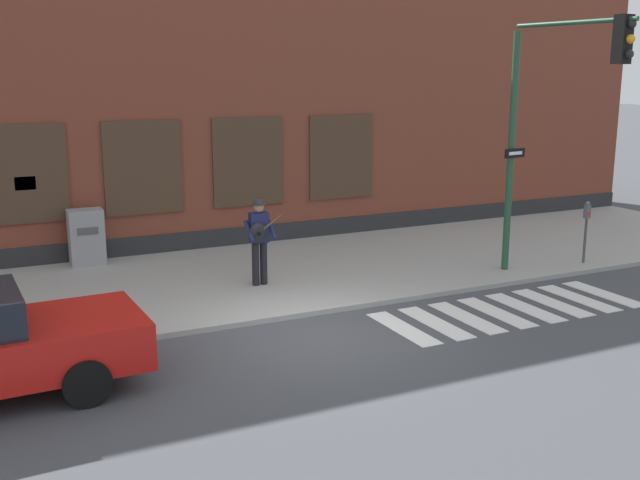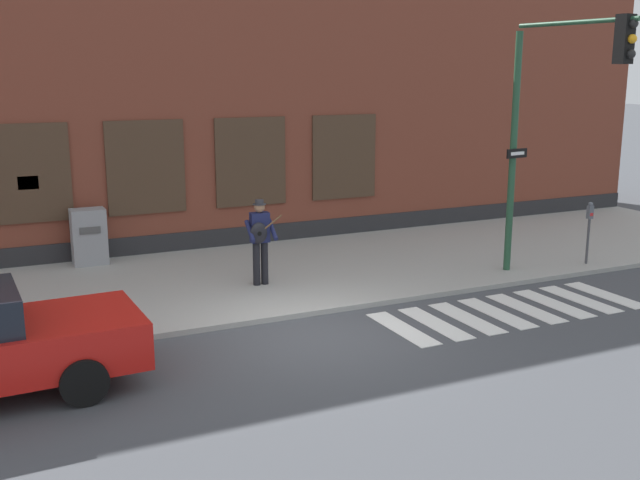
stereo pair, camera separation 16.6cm
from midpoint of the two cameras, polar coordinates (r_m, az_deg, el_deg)
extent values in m
plane|color=#424449|center=(12.93, -0.72, -7.25)|extent=(160.00, 160.00, 0.00)
cube|color=#9E9E99|center=(16.28, -6.44, -2.91)|extent=(28.00, 5.78, 0.10)
cube|color=brown|center=(20.37, -11.47, 12.42)|extent=(28.00, 4.00, 8.80)
cube|color=#28282B|center=(18.88, -9.37, -0.13)|extent=(28.00, 0.04, 0.55)
cube|color=#473323|center=(17.85, -21.86, 4.67)|extent=(1.85, 0.06, 2.22)
cube|color=black|center=(17.84, -21.85, 4.67)|extent=(1.73, 0.03, 2.10)
cube|color=#473323|center=(18.22, -13.57, 5.38)|extent=(1.85, 0.06, 2.22)
cube|color=black|center=(18.21, -13.56, 5.37)|extent=(1.73, 0.03, 2.10)
cube|color=#473323|center=(18.95, -5.74, 5.93)|extent=(1.85, 0.06, 2.22)
cube|color=black|center=(18.94, -5.73, 5.93)|extent=(1.73, 0.03, 2.10)
cube|color=#473323|center=(20.00, 1.39, 6.35)|extent=(1.85, 0.06, 2.22)
cube|color=black|center=(19.99, 1.40, 6.35)|extent=(1.73, 0.03, 2.10)
cube|color=yellow|center=(17.86, -21.80, 4.03)|extent=(0.44, 0.02, 0.30)
cube|color=silver|center=(13.30, 5.97, -6.71)|extent=(0.42, 1.90, 0.01)
cube|color=silver|center=(13.65, 8.43, -6.26)|extent=(0.42, 1.90, 0.01)
cube|color=silver|center=(14.03, 10.75, -5.82)|extent=(0.42, 1.90, 0.01)
cube|color=silver|center=(14.43, 12.94, -5.40)|extent=(0.42, 1.90, 0.01)
cube|color=silver|center=(14.86, 15.00, -4.99)|extent=(0.42, 1.90, 0.01)
cube|color=silver|center=(15.30, 16.95, -4.60)|extent=(0.42, 1.90, 0.01)
cube|color=silver|center=(15.76, 18.79, -4.23)|extent=(0.42, 1.90, 0.01)
cube|color=silver|center=(16.23, 20.51, -3.87)|extent=(0.42, 1.90, 0.01)
cube|color=silver|center=(12.08, -14.85, -5.44)|extent=(0.07, 0.24, 0.12)
cube|color=silver|center=(11.02, -13.46, -7.12)|extent=(0.07, 0.24, 0.12)
cylinder|color=black|center=(12.34, -19.28, -7.35)|extent=(0.67, 0.26, 0.66)
cylinder|color=black|center=(10.72, -17.79, -10.31)|extent=(0.67, 0.26, 0.66)
cylinder|color=black|center=(15.50, -4.62, -1.76)|extent=(0.15, 0.15, 0.90)
cylinder|color=black|center=(15.43, -5.23, -1.84)|extent=(0.15, 0.15, 0.90)
cube|color=#191E47|center=(15.30, -4.99, 0.95)|extent=(0.39, 0.24, 0.62)
sphere|color=#9E7051|center=(15.22, -5.02, 2.50)|extent=(0.22, 0.22, 0.22)
cylinder|color=#333338|center=(15.21, -5.03, 2.72)|extent=(0.28, 0.28, 0.02)
cylinder|color=#333338|center=(15.20, -5.03, 2.91)|extent=(0.18, 0.18, 0.09)
cylinder|color=#191E47|center=(15.29, -4.02, 0.81)|extent=(0.12, 0.51, 0.39)
cylinder|color=#191E47|center=(15.15, -5.74, 0.66)|extent=(0.12, 0.51, 0.39)
ellipsoid|color=black|center=(15.12, -5.07, 0.52)|extent=(0.37, 0.14, 0.44)
cylinder|color=black|center=(15.07, -5.00, 0.47)|extent=(0.09, 0.02, 0.09)
cylinder|color=brown|center=(15.15, -4.12, 1.25)|extent=(0.47, 0.06, 0.34)
cylinder|color=#234C33|center=(16.76, 14.06, 6.36)|extent=(0.15, 0.15, 5.13)
cylinder|color=#234C33|center=(15.80, 18.45, 15.44)|extent=(0.48, 2.76, 0.09)
cube|color=black|center=(15.13, 21.76, 14.01)|extent=(0.33, 0.28, 0.88)
sphere|color=black|center=(15.05, 22.36, 14.99)|extent=(0.17, 0.17, 0.17)
sphere|color=orange|center=(15.03, 22.27, 13.99)|extent=(0.17, 0.17, 0.17)
sphere|color=black|center=(15.03, 22.19, 12.98)|extent=(0.17, 0.17, 0.17)
cube|color=black|center=(16.69, 14.35, 6.43)|extent=(0.60, 0.11, 0.20)
cube|color=white|center=(16.67, 14.40, 6.42)|extent=(0.40, 0.07, 0.07)
cylinder|color=#47474C|center=(18.18, 19.29, -0.03)|extent=(0.06, 0.06, 1.05)
cube|color=#565B66|center=(18.05, 19.44, 2.06)|extent=(0.13, 0.10, 0.30)
sphere|color=#565B66|center=(18.02, 19.48, 2.62)|extent=(0.11, 0.11, 0.11)
cube|color=red|center=(18.02, 19.55, 1.89)|extent=(0.09, 0.01, 0.07)
cube|color=gray|center=(17.80, -17.62, 0.20)|extent=(0.76, 0.50, 1.28)
cube|color=#4C4C4C|center=(17.50, -17.54, 0.65)|extent=(0.46, 0.02, 0.16)
camera|label=1|loc=(0.08, -90.34, -0.08)|focal=42.00mm
camera|label=2|loc=(0.08, 89.66, 0.08)|focal=42.00mm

